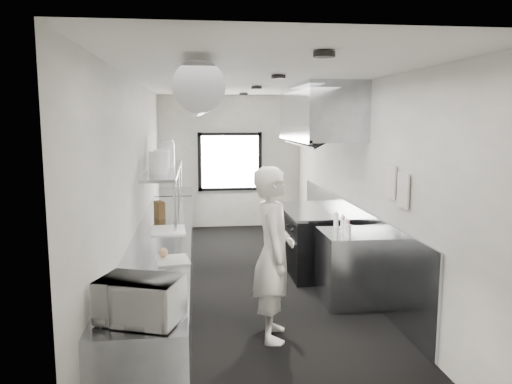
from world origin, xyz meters
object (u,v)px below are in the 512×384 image
object	(u,v)px
far_work_table	(175,214)
squeeze_bottle_c	(343,226)
squeeze_bottle_b	(347,228)
squeeze_bottle_e	(336,220)
knife_block	(159,210)
pass_shelf	(165,170)
squeeze_bottle_d	(343,223)
cutting_board	(168,230)
deli_tub_a	(131,289)
squeeze_bottle_a	(349,231)
microwave	(140,300)
prep_counter	(164,269)
deli_tub_b	(138,277)
plate_stack_c	(166,155)
bottle_station	(348,267)
range	(313,240)
plate_stack_a	(159,162)
small_plate	(163,258)
plate_stack_d	(166,152)
exhaust_hood	(319,113)
line_cook	(273,254)
plate_stack_b	(162,160)

from	to	relation	value
far_work_table	squeeze_bottle_c	bearing A→B (deg)	-60.13
squeeze_bottle_b	squeeze_bottle_e	world-z (taller)	squeeze_bottle_b
knife_block	pass_shelf	bearing A→B (deg)	59.30
squeeze_bottle_d	pass_shelf	bearing A→B (deg)	146.34
knife_block	cutting_board	bearing A→B (deg)	-101.94
deli_tub_a	squeeze_bottle_a	distance (m)	2.88
microwave	prep_counter	bearing A→B (deg)	110.05
deli_tub_b	squeeze_bottle_a	distance (m)	2.69
plate_stack_c	squeeze_bottle_d	bearing A→B (deg)	-36.12
deli_tub_a	cutting_board	xyz separation A→B (m)	(0.18, 2.33, -0.04)
bottle_station	range	bearing A→B (deg)	94.57
deli_tub_a	squeeze_bottle_e	distance (m)	3.28
cutting_board	squeeze_bottle_d	size ratio (longest dim) A/B	3.12
microwave	cutting_board	distance (m)	2.88
pass_shelf	squeeze_bottle_b	xyz separation A→B (m)	(2.26, -1.87, -0.54)
plate_stack_a	squeeze_bottle_b	xyz separation A→B (m)	(2.30, -1.12, -0.72)
range	squeeze_bottle_e	xyz separation A→B (m)	(0.04, -1.07, 0.52)
bottle_station	deli_tub_b	distance (m)	2.94
far_work_table	small_plate	world-z (taller)	small_plate
cutting_board	squeeze_bottle_c	bearing A→B (deg)	-9.33
range	plate_stack_d	bearing A→B (deg)	154.21
exhaust_hood	cutting_board	distance (m)	2.83
exhaust_hood	small_plate	bearing A→B (deg)	-133.43
line_cook	plate_stack_d	xyz separation A→B (m)	(-1.27, 3.41, 0.85)
prep_counter	bottle_station	xyz separation A→B (m)	(2.30, -0.20, 0.00)
far_work_table	plate_stack_a	size ratio (longest dim) A/B	3.93
prep_counter	deli_tub_b	bearing A→B (deg)	-93.14
deli_tub_b	plate_stack_c	distance (m)	3.57
squeeze_bottle_a	exhaust_hood	bearing A→B (deg)	88.99
knife_block	plate_stack_b	xyz separation A→B (m)	(0.04, 0.21, 0.70)
knife_block	squeeze_bottle_c	distance (m)	2.63
range	squeeze_bottle_d	bearing A→B (deg)	-86.07
squeeze_bottle_d	far_work_table	bearing A→B (deg)	121.28
small_plate	exhaust_hood	bearing A→B (deg)	46.57
prep_counter	squeeze_bottle_b	world-z (taller)	squeeze_bottle_b
squeeze_bottle_e	squeeze_bottle_a	bearing A→B (deg)	-91.44
squeeze_bottle_a	squeeze_bottle_e	distance (m)	0.60
knife_block	squeeze_bottle_a	distance (m)	2.77
microwave	pass_shelf	bearing A→B (deg)	110.53
plate_stack_c	squeeze_bottle_e	bearing A→B (deg)	-33.79
plate_stack_a	squeeze_bottle_e	bearing A→B (deg)	-15.04
microwave	squeeze_bottle_d	bearing A→B (deg)	69.46
plate_stack_a	squeeze_bottle_a	distance (m)	2.70
line_cook	small_plate	distance (m)	1.13
deli_tub_b	knife_block	bearing A→B (deg)	90.10
prep_counter	knife_block	world-z (taller)	knife_block
cutting_board	plate_stack_d	world-z (taller)	plate_stack_d
bottle_station	deli_tub_b	xyz separation A→B (m)	(-2.40, -1.63, 0.49)
knife_block	squeeze_bottle_b	world-z (taller)	knife_block
pass_shelf	squeeze_bottle_d	bearing A→B (deg)	-33.66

